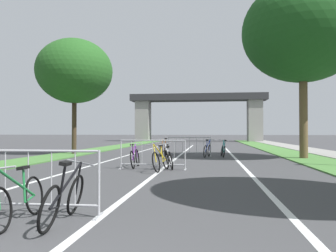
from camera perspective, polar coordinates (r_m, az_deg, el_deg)
The scene contains 20 objects.
grass_verge_left at distance 25.64m, azimuth -11.53°, elevation -3.92°, with size 2.22×55.44×0.05m, color #477A38.
grass_verge_right at distance 24.77m, azimuth 18.35°, elevation -3.99°, with size 2.22×55.44×0.05m, color #477A38.
sidewalk_path_right at distance 25.29m, azimuth 23.30°, elevation -3.86°, with size 2.21×55.44×0.08m, color gray.
lane_stripe_center at distance 17.75m, azimuth 1.64°, elevation -5.31°, with size 0.14×32.07×0.01m, color silver.
lane_stripe_right_lane at distance 17.71m, azimuth 11.26°, elevation -5.30°, with size 0.14×32.07×0.01m, color silver.
lane_stripe_left_lane at distance 18.27m, azimuth -7.69°, elevation -5.17°, with size 0.14×32.07×0.01m, color silver.
overpass_bridge at distance 47.54m, azimuth 5.09°, elevation 2.87°, with size 18.99×3.10×6.65m.
tree_left_pine_near at distance 21.01m, azimuth -15.62°, elevation 8.95°, with size 4.50×4.50×6.88m.
tree_right_oak_near at distance 18.50m, azimuth 21.95°, elevation 14.67°, with size 5.95×5.95×8.85m.
crowd_barrier_nearest at distance 5.85m, azimuth -22.69°, elevation -8.90°, with size 2.39×0.50×1.05m.
crowd_barrier_second at distance 11.95m, azimuth -2.65°, elevation -4.91°, with size 2.39×0.50×1.05m.
crowd_barrier_third at distance 18.51m, azimuth 3.66°, elevation -3.53°, with size 2.38×0.48×1.05m.
bicycle_green_1 at distance 5.47m, azimuth -24.08°, elevation -11.20°, with size 0.52×1.65×0.89m.
bicycle_yellow_2 at distance 11.48m, azimuth -1.22°, elevation -5.77°, with size 0.68×1.75×1.00m.
bicycle_orange_3 at distance 19.02m, azimuth -0.71°, elevation -3.85°, with size 0.45×1.74×0.98m.
bicycle_black_4 at distance 5.21m, azimuth -17.21°, elevation -11.65°, with size 0.45×1.68×0.93m.
bicycle_silver_5 at distance 12.30m, azimuth 0.13°, elevation -5.53°, with size 0.72×1.71×0.93m.
bicycle_blue_6 at distance 17.90m, azimuth 6.70°, elevation -4.09°, with size 0.59×1.61×0.95m.
bicycle_purple_7 at distance 12.67m, azimuth -5.65°, elevation -5.37°, with size 0.45×1.75×0.91m.
bicycle_teal_8 at distance 18.05m, azimuth 9.36°, elevation -4.10°, with size 0.55×1.65×0.93m.
Camera 1 is at (1.70, -1.58, 1.33)m, focal length 35.85 mm.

